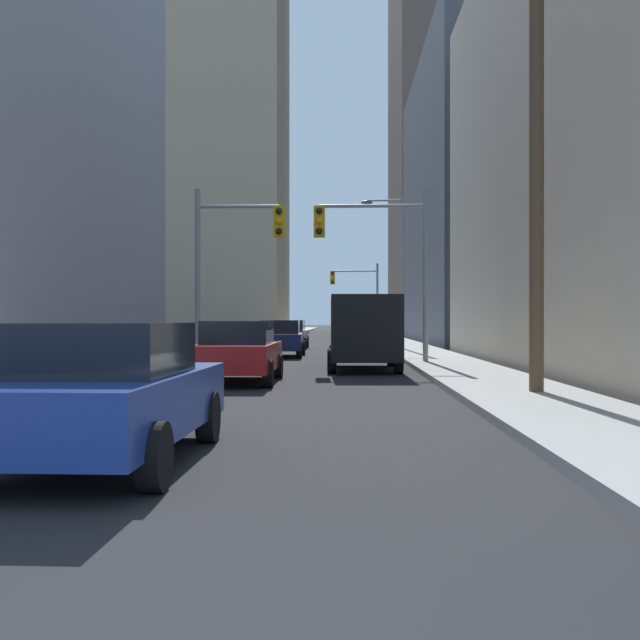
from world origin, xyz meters
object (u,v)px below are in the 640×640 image
Objects in this scene: cargo_van_black at (363,328)px; traffic_signal_near_left at (235,247)px; traffic_signal_near_right at (377,246)px; sedan_maroon at (289,334)px; sedan_blue at (105,392)px; sedan_red at (238,351)px; sedan_white at (351,334)px; sedan_navy at (280,338)px; traffic_signal_far_right at (357,288)px.

traffic_signal_near_left is at bearing 153.54° from cargo_van_black.
sedan_maroon is at bearing 105.75° from traffic_signal_near_right.
sedan_blue and sedan_red have the same top height.
sedan_white is 14.29m from traffic_signal_near_right.
sedan_maroon is 14.97m from traffic_signal_near_right.
traffic_signal_near_right is at bearing -87.23° from sedan_white.
sedan_white is (3.07, 30.98, 0.00)m from sedan_blue.
sedan_navy is at bearing 112.14° from cargo_van_black.
traffic_signal_near_right is at bearing 0.01° from traffic_signal_near_left.
cargo_van_black is 16.58m from sedan_maroon.
sedan_navy and sedan_maroon have the same top height.
traffic_signal_near_left is (-1.08, 6.88, 3.24)m from sedan_red.
sedan_maroon is 0.71× the size of traffic_signal_near_left.
traffic_signal_near_right is (3.75, -5.82, 3.28)m from sedan_navy.
cargo_van_black is 5.75m from sedan_red.
sedan_navy is 6.74m from traffic_signal_near_left.
sedan_red is 12.70m from sedan_navy.
sedan_blue is 50.91m from traffic_signal_far_right.
sedan_white is (3.08, 8.07, 0.00)m from sedan_navy.
sedan_red is 8.48m from traffic_signal_near_right.
traffic_signal_far_right reaches higher than sedan_navy.
sedan_navy is 8.24m from sedan_maroon.
sedan_blue is at bearing -102.34° from traffic_signal_near_right.
sedan_navy is 1.01× the size of sedan_maroon.
sedan_red is 0.70× the size of traffic_signal_near_left.
sedan_red is at bearing -89.89° from sedan_navy.
sedan_red is at bearing -89.35° from sedan_maroon.
sedan_navy is at bearing 79.69° from traffic_signal_near_left.
traffic_signal_near_right is at bearing -74.25° from sedan_maroon.
traffic_signal_near_right is at bearing 77.66° from sedan_blue.
sedan_red and sedan_maroon have the same top height.
traffic_signal_near_left is at bearing -179.99° from traffic_signal_near_right.
cargo_van_black is 0.87× the size of traffic_signal_near_right.
traffic_signal_near_right is at bearing -90.03° from traffic_signal_far_right.
traffic_signal_near_right reaches higher than sedan_white.
traffic_signal_near_left is at bearing -98.18° from traffic_signal_far_right.
sedan_red is 1.00× the size of sedan_white.
sedan_maroon is at bearing -101.54° from traffic_signal_far_right.
sedan_blue is 31.14m from sedan_white.
sedan_white is 14.86m from traffic_signal_near_left.
sedan_white is 0.70× the size of traffic_signal_near_right.
cargo_van_black is 1.25× the size of sedan_red.
sedan_red is (-3.22, -4.74, -0.52)m from cargo_van_black.
sedan_navy is 8.64m from sedan_white.
traffic_signal_near_right is (3.97, -14.06, 3.28)m from sedan_maroon.
sedan_white is at bearing 81.63° from sedan_red.
sedan_navy is at bearing 90.11° from sedan_red.
traffic_signal_far_right is (3.77, 27.75, 3.27)m from sedan_navy.
sedan_white is at bearing 69.12° from sedan_navy.
traffic_signal_near_left is (-1.07, 17.09, 3.24)m from sedan_blue.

